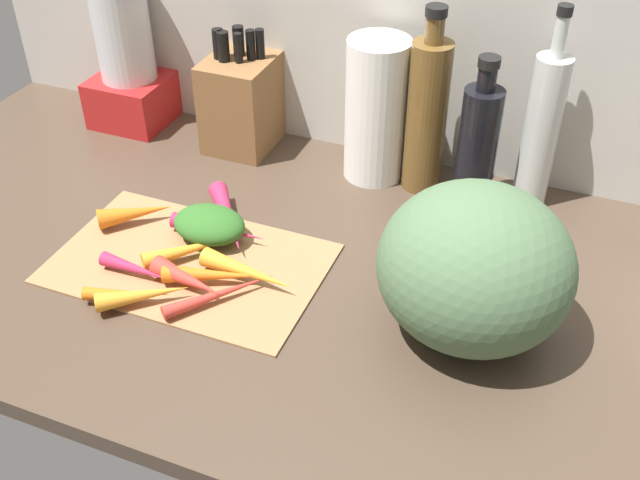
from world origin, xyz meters
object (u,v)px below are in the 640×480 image
at_px(carrot_0, 214,275).
at_px(carrot_7, 220,294).
at_px(bottle_0, 427,114).
at_px(carrot_8, 188,280).
at_px(paper_towel_roll, 376,110).
at_px(bottle_1, 478,144).
at_px(carrot_4, 218,229).
at_px(bottle_2, 541,129).
at_px(carrot_3, 137,269).
at_px(carrot_10, 135,213).
at_px(blender_appliance, 127,61).
at_px(winter_squash, 475,268).
at_px(carrot_2, 228,218).
at_px(knife_block, 242,100).
at_px(cutting_board, 189,262).
at_px(carrot_1, 127,294).
at_px(carrot_9, 248,272).
at_px(carrot_5, 143,295).
at_px(carrot_6, 188,250).

xyz_separation_m(carrot_0, carrot_7, (0.03, -0.03, -0.00)).
bearing_deg(carrot_0, bottle_0, 61.46).
relative_size(carrot_8, paper_towel_roll, 0.48).
height_order(carrot_0, bottle_1, bottle_1).
xyz_separation_m(carrot_4, bottle_2, (0.45, 0.30, 0.12)).
bearing_deg(bottle_2, carrot_3, -139.65).
xyz_separation_m(carrot_10, blender_appliance, (-0.20, 0.31, 0.10)).
relative_size(carrot_10, winter_squash, 0.46).
xyz_separation_m(winter_squash, paper_towel_roll, (-0.25, 0.35, 0.01)).
distance_m(carrot_3, bottle_0, 0.54).
bearing_deg(carrot_2, blender_appliance, 142.67).
bearing_deg(paper_towel_roll, winter_squash, -53.71).
bearing_deg(knife_block, cutting_board, -76.76).
xyz_separation_m(carrot_10, bottle_1, (0.50, 0.28, 0.09)).
relative_size(cutting_board, bottle_1, 1.57).
height_order(carrot_1, carrot_8, carrot_8).
bearing_deg(carrot_9, carrot_2, 129.10).
relative_size(carrot_4, winter_squash, 0.62).
xyz_separation_m(carrot_5, blender_appliance, (-0.32, 0.48, 0.11)).
relative_size(carrot_4, carrot_9, 1.05).
height_order(winter_squash, bottle_2, bottle_2).
relative_size(blender_appliance, paper_towel_roll, 1.16).
distance_m(carrot_4, bottle_1, 0.45).
relative_size(carrot_6, carrot_7, 0.83).
bearing_deg(winter_squash, paper_towel_roll, 126.29).
xyz_separation_m(cutting_board, carrot_6, (-0.00, 0.01, 0.02)).
relative_size(carrot_8, carrot_9, 0.80).
xyz_separation_m(knife_block, bottle_0, (0.36, -0.02, 0.05)).
xyz_separation_m(blender_appliance, bottle_1, (0.70, -0.03, -0.02)).
height_order(carrot_1, blender_appliance, blender_appliance).
xyz_separation_m(carrot_8, paper_towel_roll, (0.15, 0.42, 0.10)).
distance_m(carrot_9, bottle_1, 0.44).
bearing_deg(knife_block, carrot_1, -84.18).
distance_m(knife_block, bottle_0, 0.36).
xyz_separation_m(carrot_5, bottle_2, (0.47, 0.49, 0.12)).
bearing_deg(carrot_1, carrot_6, 74.56).
bearing_deg(carrot_10, knife_block, 81.80).
bearing_deg(blender_appliance, carrot_7, -45.69).
bearing_deg(carrot_2, carrot_4, -95.49).
distance_m(carrot_4, paper_towel_roll, 0.35).
relative_size(cutting_board, carrot_9, 2.69).
bearing_deg(carrot_2, bottle_1, 34.13).
distance_m(carrot_1, winter_squash, 0.50).
bearing_deg(carrot_5, carrot_0, 46.84).
bearing_deg(carrot_3, carrot_4, 62.92).
bearing_deg(carrot_6, carrot_8, -60.31).
distance_m(carrot_0, carrot_7, 0.04).
height_order(carrot_1, paper_towel_roll, paper_towel_roll).
bearing_deg(carrot_10, carrot_1, -61.08).
relative_size(carrot_6, knife_block, 0.63).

